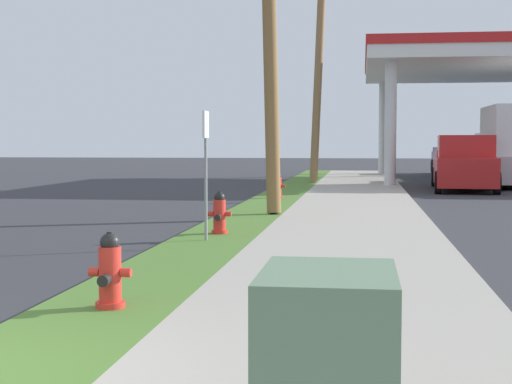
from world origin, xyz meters
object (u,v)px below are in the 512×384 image
at_px(utility_pole_midground, 270,29).
at_px(truck_silver_at_far_bay, 511,148).
at_px(utility_pole_background, 318,73).
at_px(truck_red_on_apron, 464,165).
at_px(fire_hydrant_nearest, 110,275).
at_px(truck_navy_at_forecourt, 457,158).
at_px(fire_hydrant_third, 278,187).
at_px(car_teal_by_near_pump, 489,165).
at_px(street_sign_post, 206,148).
at_px(fire_hydrant_second, 219,215).

xyz_separation_m(utility_pole_midground, truck_silver_at_far_bay, (7.84, 13.61, -2.82)).
xyz_separation_m(utility_pole_background, truck_silver_at_far_bay, (7.50, -0.02, -3.02)).
bearing_deg(truck_red_on_apron, utility_pole_background, 152.48).
relative_size(fire_hydrant_nearest, truck_red_on_apron, 0.14).
height_order(utility_pole_midground, truck_silver_at_far_bay, utility_pole_midground).
relative_size(truck_red_on_apron, truck_silver_at_far_bay, 0.86).
relative_size(fire_hydrant_nearest, truck_navy_at_forecourt, 0.14).
xyz_separation_m(fire_hydrant_third, truck_navy_at_forecourt, (7.33, 19.74, 0.47)).
xyz_separation_m(fire_hydrant_third, truck_red_on_apron, (6.02, 6.31, 0.47)).
bearing_deg(car_teal_by_near_pump, truck_navy_at_forecourt, 94.71).
xyz_separation_m(utility_pole_midground, truck_red_on_apron, (5.72, 10.82, -3.40)).
relative_size(utility_pole_midground, truck_navy_at_forecourt, 1.51).
bearing_deg(truck_red_on_apron, fire_hydrant_nearest, -105.63).
bearing_deg(truck_silver_at_far_bay, truck_navy_at_forecourt, 94.30).
height_order(utility_pole_midground, street_sign_post, utility_pole_midground).
height_order(fire_hydrant_third, truck_silver_at_far_bay, truck_silver_at_far_bay).
distance_m(utility_pole_midground, car_teal_by_near_pump, 19.26).
xyz_separation_m(fire_hydrant_third, car_teal_by_near_pump, (7.90, 12.82, 0.28)).
height_order(fire_hydrant_third, truck_red_on_apron, truck_red_on_apron).
bearing_deg(utility_pole_background, utility_pole_midground, -91.44).
relative_size(fire_hydrant_nearest, utility_pole_midground, 0.09).
relative_size(fire_hydrant_second, truck_navy_at_forecourt, 0.14).
relative_size(fire_hydrant_third, truck_silver_at_far_bay, 0.12).
xyz_separation_m(fire_hydrant_third, truck_silver_at_far_bay, (8.14, 9.10, 1.04)).
distance_m(fire_hydrant_second, fire_hydrant_third, 8.93).
bearing_deg(truck_silver_at_far_bay, car_teal_by_near_pump, 93.56).
bearing_deg(truck_navy_at_forecourt, car_teal_by_near_pump, -85.29).
xyz_separation_m(utility_pole_background, truck_navy_at_forecourt, (6.70, 10.63, -3.59)).
bearing_deg(truck_navy_at_forecourt, fire_hydrant_third, -110.38).
distance_m(car_teal_by_near_pump, truck_red_on_apron, 6.78).
height_order(fire_hydrant_nearest, truck_navy_at_forecourt, truck_navy_at_forecourt).
bearing_deg(car_teal_by_near_pump, street_sign_post, -109.47).
height_order(car_teal_by_near_pump, truck_red_on_apron, truck_red_on_apron).
height_order(fire_hydrant_second, car_teal_by_near_pump, car_teal_by_near_pump).
relative_size(fire_hydrant_second, utility_pole_midground, 0.09).
bearing_deg(truck_navy_at_forecourt, utility_pole_background, -122.21).
relative_size(fire_hydrant_third, utility_pole_background, 0.09).
bearing_deg(truck_silver_at_far_bay, fire_hydrant_third, -131.81).
bearing_deg(utility_pole_midground, utility_pole_background, 88.56).
height_order(fire_hydrant_third, truck_navy_at_forecourt, truck_navy_at_forecourt).
bearing_deg(utility_pole_background, truck_red_on_apron, -27.52).
relative_size(fire_hydrant_nearest, fire_hydrant_third, 1.00).
xyz_separation_m(fire_hydrant_third, utility_pole_midground, (0.30, -4.51, 3.86)).
xyz_separation_m(fire_hydrant_second, car_teal_by_near_pump, (7.97, 21.74, 0.28)).
bearing_deg(truck_silver_at_far_bay, fire_hydrant_second, -114.48).
bearing_deg(car_teal_by_near_pump, truck_silver_at_far_bay, -86.44).
bearing_deg(utility_pole_background, street_sign_post, -92.28).
xyz_separation_m(utility_pole_midground, utility_pole_background, (0.34, 13.62, 0.20)).
height_order(street_sign_post, car_teal_by_near_pump, street_sign_post).
bearing_deg(truck_navy_at_forecourt, fire_hydrant_nearest, -101.86).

